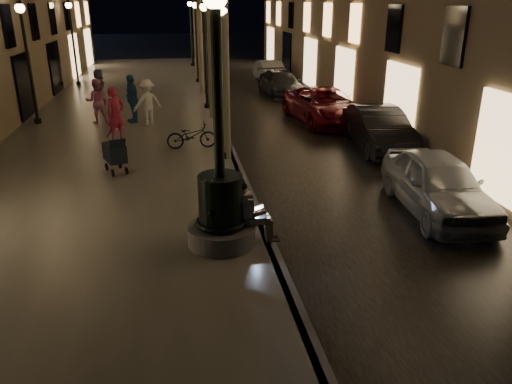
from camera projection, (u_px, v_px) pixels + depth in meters
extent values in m
plane|color=black|center=(216.00, 116.00, 22.61)|extent=(120.00, 120.00, 0.00)
cube|color=black|center=(280.00, 114.00, 23.06)|extent=(6.00, 45.00, 0.02)
cube|color=slate|center=(125.00, 117.00, 21.97)|extent=(8.00, 45.00, 0.20)
cube|color=#59595B|center=(216.00, 114.00, 22.57)|extent=(0.25, 45.00, 0.20)
cylinder|color=#59595B|center=(222.00, 234.00, 10.35)|extent=(1.40, 1.40, 0.40)
cylinder|color=black|center=(221.00, 201.00, 10.08)|extent=(0.90, 0.90, 1.10)
torus|color=black|center=(221.00, 221.00, 10.24)|extent=(1.04, 1.04, 0.10)
torus|color=black|center=(220.00, 182.00, 9.94)|extent=(0.89, 0.89, 0.09)
cylinder|color=black|center=(218.00, 95.00, 9.30)|extent=(0.20, 0.20, 3.20)
cube|color=tan|center=(248.00, 220.00, 10.33)|extent=(0.35, 0.23, 0.17)
cube|color=white|center=(245.00, 206.00, 10.20)|extent=(0.44, 0.25, 0.55)
sphere|color=tan|center=(243.00, 189.00, 10.07)|extent=(0.20, 0.20, 0.20)
sphere|color=black|center=(243.00, 187.00, 10.05)|extent=(0.20, 0.20, 0.20)
cube|color=tan|center=(259.00, 221.00, 10.28)|extent=(0.45, 0.13, 0.14)
cube|color=tan|center=(258.00, 218.00, 10.45)|extent=(0.45, 0.13, 0.14)
cube|color=tan|center=(269.00, 231.00, 10.40)|extent=(0.13, 0.12, 0.49)
cube|color=tan|center=(268.00, 227.00, 10.57)|extent=(0.13, 0.12, 0.49)
cube|color=black|center=(274.00, 240.00, 10.50)|extent=(0.25, 0.10, 0.03)
cube|color=black|center=(272.00, 237.00, 10.66)|extent=(0.25, 0.10, 0.03)
cube|color=black|center=(260.00, 216.00, 10.34)|extent=(0.23, 0.32, 0.02)
cube|color=black|center=(252.00, 212.00, 10.28)|extent=(0.08, 0.32, 0.21)
cube|color=#ABC8F4|center=(253.00, 212.00, 10.28)|extent=(0.06, 0.29, 0.18)
cylinder|color=#6B604C|center=(225.00, 79.00, 15.16)|extent=(0.28, 0.28, 5.00)
cylinder|color=#6B604C|center=(211.00, 56.00, 20.67)|extent=(0.28, 0.28, 5.10)
cylinder|color=#6B604C|center=(200.00, 46.00, 26.21)|extent=(0.28, 0.28, 4.90)
cylinder|color=#6B604C|center=(196.00, 36.00, 31.69)|extent=(0.28, 0.28, 5.20)
cylinder|color=black|center=(225.00, 155.00, 16.01)|extent=(0.28, 0.28, 0.20)
cylinder|color=black|center=(224.00, 89.00, 15.26)|extent=(0.12, 0.12, 4.40)
sphere|color=#FFD88C|center=(222.00, 11.00, 14.44)|extent=(0.36, 0.36, 0.36)
cone|color=black|center=(222.00, 2.00, 14.35)|extent=(0.30, 0.30, 0.22)
cylinder|color=black|center=(207.00, 106.00, 23.38)|extent=(0.28, 0.28, 0.20)
cylinder|color=black|center=(206.00, 60.00, 22.62)|extent=(0.12, 0.12, 4.40)
sphere|color=#FFD88C|center=(204.00, 7.00, 21.81)|extent=(0.36, 0.36, 0.36)
cone|color=black|center=(204.00, 1.00, 21.72)|extent=(0.30, 0.30, 0.22)
cylinder|color=black|center=(198.00, 80.00, 30.74)|extent=(0.28, 0.28, 0.20)
cylinder|color=black|center=(197.00, 45.00, 29.98)|extent=(0.12, 0.12, 4.40)
sphere|color=#FFD88C|center=(195.00, 5.00, 29.17)|extent=(0.36, 0.36, 0.36)
cone|color=black|center=(195.00, 0.00, 29.08)|extent=(0.30, 0.30, 0.22)
cylinder|color=black|center=(192.00, 65.00, 38.10)|extent=(0.28, 0.28, 0.20)
cylinder|color=black|center=(191.00, 36.00, 37.34)|extent=(0.12, 0.12, 4.40)
sphere|color=#FFD88C|center=(190.00, 4.00, 36.53)|extent=(0.36, 0.36, 0.36)
cone|color=black|center=(190.00, 0.00, 36.44)|extent=(0.30, 0.30, 0.22)
cylinder|color=black|center=(38.00, 121.00, 20.47)|extent=(0.28, 0.28, 0.20)
cylinder|color=black|center=(30.00, 69.00, 19.71)|extent=(0.12, 0.12, 4.40)
sphere|color=#FFD88C|center=(20.00, 8.00, 18.90)|extent=(0.36, 0.36, 0.36)
cone|color=black|center=(19.00, 1.00, 18.81)|extent=(0.30, 0.30, 0.22)
cylinder|color=black|center=(78.00, 83.00, 29.67)|extent=(0.28, 0.28, 0.20)
cylinder|color=black|center=(74.00, 47.00, 28.91)|extent=(0.12, 0.12, 4.40)
sphere|color=#FFD88C|center=(69.00, 5.00, 28.10)|extent=(0.36, 0.36, 0.36)
cone|color=black|center=(68.00, 0.00, 28.01)|extent=(0.30, 0.30, 0.22)
cube|color=black|center=(115.00, 153.00, 14.45)|extent=(0.77, 0.96, 0.50)
cube|color=black|center=(117.00, 145.00, 14.02)|extent=(0.48, 0.34, 0.33)
cylinder|color=black|center=(113.00, 173.00, 14.27)|extent=(0.12, 0.22, 0.22)
cylinder|color=black|center=(127.00, 171.00, 14.46)|extent=(0.12, 0.22, 0.22)
cylinder|color=black|center=(107.00, 167.00, 14.81)|extent=(0.12, 0.22, 0.22)
cylinder|color=black|center=(120.00, 165.00, 15.00)|extent=(0.12, 0.22, 0.22)
cylinder|color=black|center=(109.00, 134.00, 14.65)|extent=(0.21, 0.48, 0.31)
imported|color=#AEB2B6|center=(438.00, 184.00, 12.23)|extent=(2.09, 4.44, 1.47)
imported|color=black|center=(379.00, 129.00, 17.40)|extent=(1.93, 4.61, 1.48)
imported|color=maroon|center=(325.00, 106.00, 21.18)|extent=(2.90, 5.46, 1.46)
imported|color=#303035|center=(281.00, 84.00, 27.21)|extent=(2.21, 4.64, 1.31)
imported|color=gray|center=(270.00, 71.00, 31.76)|extent=(1.65, 4.13, 1.33)
imported|color=#BA2543|center=(116.00, 114.00, 17.61)|extent=(0.83, 0.80, 1.92)
imported|color=pink|center=(97.00, 101.00, 20.26)|extent=(0.94, 0.77, 1.80)
imported|color=white|center=(147.00, 102.00, 20.01)|extent=(1.35, 1.12, 1.81)
imported|color=#26568C|center=(132.00, 99.00, 20.35)|extent=(0.89, 1.24, 1.95)
imported|color=#303035|center=(99.00, 87.00, 23.88)|extent=(0.75, 0.94, 1.67)
imported|color=black|center=(192.00, 136.00, 16.92)|extent=(1.70, 0.66, 0.88)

